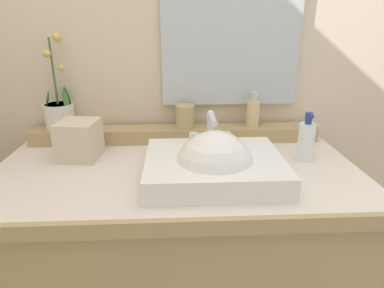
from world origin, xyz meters
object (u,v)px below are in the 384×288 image
potted_plant (61,111)px  lotion_bottle (307,141)px  sink_basin (216,168)px  tissue_box (81,140)px  soap_dispenser (254,113)px  tumbler_cup (186,116)px

potted_plant → lotion_bottle: potted_plant is taller
lotion_bottle → sink_basin: bearing=-158.6°
lotion_bottle → tissue_box: bearing=175.6°
lotion_bottle → potted_plant: bearing=165.4°
soap_dispenser → tissue_box: 0.66m
sink_basin → tissue_box: (-0.45, 0.19, 0.03)m
soap_dispenser → sink_basin: bearing=-118.9°
sink_basin → soap_dispenser: soap_dispenser is taller
potted_plant → tumbler_cup: size_ratio=3.94×
sink_basin → potted_plant: size_ratio=1.16×
sink_basin → lotion_bottle: bearing=21.4°
tumbler_cup → lotion_bottle: 0.46m
sink_basin → lotion_bottle: sink_basin is taller
sink_basin → lotion_bottle: size_ratio=2.45×
soap_dispenser → tissue_box: (-0.64, -0.16, -0.05)m
tumbler_cup → lotion_bottle: bearing=-28.0°
soap_dispenser → lotion_bottle: bearing=-58.1°
sink_basin → soap_dispenser: 0.40m
tumbler_cup → lotion_bottle: (0.41, -0.22, -0.03)m
soap_dispenser → tissue_box: bearing=-166.1°
lotion_bottle → soap_dispenser: bearing=121.9°
tumbler_cup → tissue_box: (-0.37, -0.16, -0.04)m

